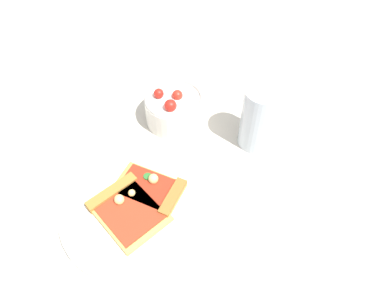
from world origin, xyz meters
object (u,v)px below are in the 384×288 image
salad_bowl (175,108)px  soda_glass (259,119)px  plate (139,208)px  pizza_slice_far (125,207)px  pizza_slice_near (153,190)px

salad_bowl → soda_glass: soda_glass is taller
plate → pizza_slice_far: bearing=-40.9°
pizza_slice_near → salad_bowl: bearing=-154.1°
pizza_slice_near → pizza_slice_far: (0.06, -0.02, -0.00)m
plate → soda_glass: size_ratio=2.00×
pizza_slice_far → salad_bowl: size_ratio=1.09×
pizza_slice_near → salad_bowl: (-0.18, -0.09, 0.02)m
plate → pizza_slice_near: 0.04m
plate → pizza_slice_far: 0.03m
pizza_slice_far → soda_glass: bearing=159.8°
pizza_slice_far → soda_glass: soda_glass is taller
plate → salad_bowl: 0.24m
salad_bowl → pizza_slice_far: bearing=16.6°
pizza_slice_near → soda_glass: soda_glass is taller
soda_glass → plate: bearing=-18.6°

